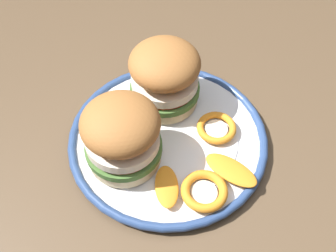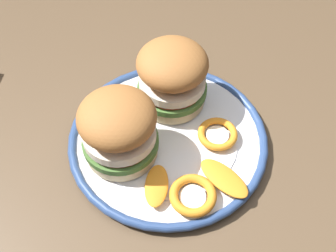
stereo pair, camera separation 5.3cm
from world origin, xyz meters
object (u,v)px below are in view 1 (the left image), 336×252
at_px(dining_table, 151,205).
at_px(sandwich_half_right, 165,75).
at_px(sandwich_half_left, 122,135).
at_px(dinner_plate, 168,139).

bearing_deg(dining_table, sandwich_half_right, 82.45).
relative_size(sandwich_half_left, sandwich_half_right, 0.97).
height_order(dining_table, sandwich_half_left, sandwich_half_left).
xyz_separation_m(dinner_plate, sandwich_half_right, (-0.01, 0.07, 0.06)).
xyz_separation_m(sandwich_half_left, sandwich_half_right, (0.05, 0.11, 0.00)).
bearing_deg(sandwich_half_right, sandwich_half_left, -114.93).
bearing_deg(dinner_plate, dining_table, -113.47).
relative_size(dinner_plate, sandwich_half_right, 2.06).
distance_m(sandwich_half_left, sandwich_half_right, 0.12).
xyz_separation_m(dinner_plate, sandwich_half_left, (-0.06, -0.04, 0.06)).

